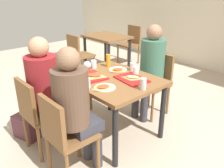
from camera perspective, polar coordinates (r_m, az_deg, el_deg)
The scene contains 28 objects.
ground_plane at distance 3.07m, azimuth 0.00°, elevation -11.62°, with size 10.00×10.00×0.02m, color #B7A893.
main_table at distance 2.75m, azimuth 0.00°, elevation -0.49°, with size 1.05×0.87×0.73m.
chair_near_left at distance 2.62m, azimuth -17.52°, elevation -6.19°, with size 0.40×0.40×0.85m.
chair_near_right at distance 2.21m, azimuth -11.55°, elevation -11.34°, with size 0.40×0.40×0.85m.
chair_far_side at distance 3.36m, azimuth 10.43°, elevation 1.09°, with size 0.40×0.40×0.85m.
chair_left_end at distance 3.49m, azimuth -10.02°, elevation 1.90°, with size 0.40×0.40×0.85m.
person_in_red at distance 2.57m, azimuth -15.35°, elevation -0.43°, with size 0.32×0.42×1.26m.
person_in_brown_jacket at distance 2.15m, azimuth -8.85°, elevation -4.58°, with size 0.32×0.42×1.26m.
person_far_side at distance 3.18m, azimuth 9.17°, elevation 4.59°, with size 0.32×0.42×1.26m.
tray_red_near at distance 2.76m, azimuth -4.91°, elevation 1.85°, with size 0.36×0.26×0.02m, color red.
tray_red_far at distance 2.68m, azimuth 4.71°, elevation 1.19°, with size 0.36×0.26×0.02m, color red.
paper_plate_center at distance 2.98m, azimuth 1.40°, elevation 3.44°, with size 0.22×0.22×0.01m, color white.
paper_plate_near_edge at distance 2.46m, azimuth -1.69°, elevation -0.84°, with size 0.22×0.22×0.01m, color white.
pizza_slice_a at distance 2.74m, azimuth -4.24°, elevation 2.10°, with size 0.28×0.27×0.02m.
pizza_slice_b at distance 2.68m, azimuth 4.97°, elevation 1.61°, with size 0.23×0.21×0.02m.
pizza_slice_c at distance 2.94m, azimuth 1.38°, elevation 3.45°, with size 0.17×0.18×0.02m.
pizza_slice_d at distance 2.44m, azimuth -2.13°, elevation -0.69°, with size 0.18×0.21×0.02m.
plastic_cup_a at distance 2.96m, azimuth 5.00°, elevation 4.19°, with size 0.07×0.07×0.10m, color white.
plastic_cup_b at distance 2.47m, azimuth -5.98°, elevation 0.25°, with size 0.07×0.07×0.10m, color white.
plastic_cup_c at distance 3.04m, azimuth -4.38°, elevation 4.75°, with size 0.07×0.07×0.10m, color white.
plastic_cup_d at distance 2.82m, azimuth 5.72°, elevation 3.18°, with size 0.07×0.07×0.10m, color white.
soda_can at distance 2.42m, azimuth 7.46°, elevation 0.00°, with size 0.07×0.07×0.12m, color #B7BCC6.
condiment_bottle at distance 3.08m, azimuth -0.94°, elevation 5.62°, with size 0.06×0.06×0.16m, color orange.
foil_bundle at distance 3.02m, azimuth -5.99°, elevation 4.51°, with size 0.10×0.10×0.10m, color silver.
handbag at distance 3.08m, azimuth -19.83°, elevation -9.68°, with size 0.32×0.16×0.28m, color #592D38.
background_table at distance 5.07m, azimuth -1.23°, elevation 10.10°, with size 0.90×0.70×0.73m.
background_chair_near at distance 4.66m, azimuth -8.13°, elevation 7.37°, with size 0.40×0.40×0.85m.
background_chair_far at distance 5.58m, azimuth 4.58°, elevation 10.09°, with size 0.40×0.40×0.85m.
Camera 1 is at (1.89, -1.69, 1.72)m, focal length 38.25 mm.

